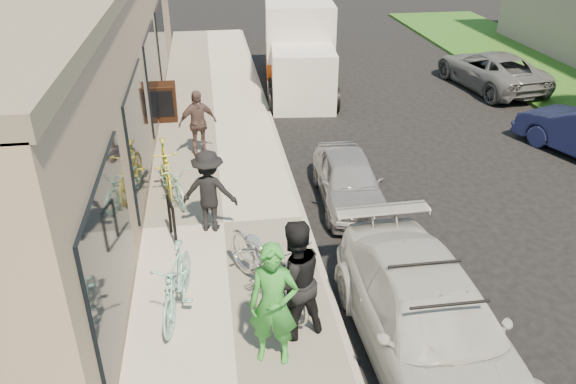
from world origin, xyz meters
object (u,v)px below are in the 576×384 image
moving_truck (299,49)px  cruiser_bike_b (172,180)px  cruiser_bike_a (177,283)px  bystander_b (198,123)px  cruiser_bike_c (166,168)px  man_standing (294,280)px  sandwich_board (164,103)px  bike_rack (172,216)px  tandem_bike (267,263)px  sedan_white (429,321)px  far_car_gray (490,70)px  sedan_silver (349,180)px  woman_rider (273,305)px  bystander_a (209,191)px

moving_truck → cruiser_bike_b: (-3.84, -7.70, -0.65)m
cruiser_bike_a → bystander_b: size_ratio=1.08×
cruiser_bike_c → man_standing: bearing=-75.3°
sandwich_board → moving_truck: moving_truck is taller
bike_rack → man_standing: bearing=-56.8°
tandem_bike → cruiser_bike_c: bearing=89.0°
sedan_white → bystander_b: size_ratio=2.80×
moving_truck → far_car_gray: bearing=-5.3°
cruiser_bike_a → bystander_b: 5.71m
sedan_white → bike_rack: bearing=135.1°
sedan_silver → tandem_bike: 3.59m
sedan_white → cruiser_bike_c: (-3.68, 5.24, 0.04)m
sedan_silver → man_standing: 4.26m
cruiser_bike_a → woman_rider: bearing=-31.0°
moving_truck → bystander_a: (-3.10, -8.98, -0.27)m
sedan_white → cruiser_bike_a: (-3.35, 1.30, 0.03)m
sandwich_board → far_car_gray: 10.55m
cruiser_bike_a → cruiser_bike_c: 3.96m
man_standing → cruiser_bike_c: 5.04m
tandem_bike → cruiser_bike_a: 1.36m
sedan_silver → woman_rider: bearing=-112.6°
sedan_silver → bystander_b: size_ratio=1.92×
tandem_bike → sedan_silver: bearing=30.9°
cruiser_bike_b → man_standing: bearing=-86.3°
man_standing → sedan_white: bearing=142.9°
sandwich_board → bystander_b: bystander_b is taller
woman_rider → moving_truck: bearing=95.1°
moving_truck → sandwich_board: bearing=-136.4°
moving_truck → sedan_white: bearing=-85.6°
cruiser_bike_b → bystander_b: (0.55, 2.12, 0.39)m
bike_rack → man_standing: 3.25m
sedan_silver → woman_rider: woman_rider is taller
moving_truck → cruiser_bike_a: size_ratio=3.32×
sedan_silver → moving_truck: moving_truck is taller
sandwich_board → moving_truck: size_ratio=0.19×
cruiser_bike_c → tandem_bike: bearing=-74.0°
sedan_white → sedan_silver: sedan_white is taller
moving_truck → cruiser_bike_c: 8.35m
sedan_silver → cruiser_bike_b: sedan_silver is taller
woman_rider → cruiser_bike_c: woman_rider is taller
woman_rider → far_car_gray: bearing=68.7°
bystander_a → bystander_b: bearing=-73.6°
man_standing → cruiser_bike_c: (-1.95, 4.63, -0.38)m
sandwich_board → moving_truck: bearing=38.3°
bike_rack → sandwich_board: sandwich_board is taller
moving_truck → far_car_gray: 6.29m
bystander_a → man_standing: bearing=123.1°
bystander_b → sedan_white: bearing=-87.3°
sandwich_board → cruiser_bike_a: (0.55, -8.00, -0.03)m
bike_rack → moving_truck: 10.02m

